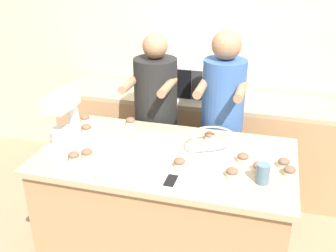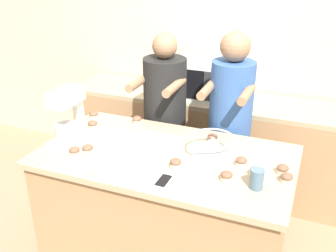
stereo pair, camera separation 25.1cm
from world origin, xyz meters
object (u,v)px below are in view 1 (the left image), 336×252
object	(u,v)px
cupcake_3	(87,153)
cell_phone	(171,181)
drinking_glass	(263,174)
mixing_bowl	(213,144)
cupcake_9	(243,158)
cupcake_0	(259,167)
cupcake_11	(284,163)
cupcake_6	(179,163)
cupcake_7	(130,121)
microwave_oven	(184,77)
cupcake_5	(85,118)
small_plate	(109,173)
cupcake_10	(210,136)
person_left	(156,126)
stand_mixer	(65,124)
cupcake_2	(74,156)
baking_tray	(153,143)
cupcake_4	(290,171)
cupcake_1	(232,173)
person_right	(221,129)
cupcake_8	(86,128)

from	to	relation	value
cupcake_3	cell_phone	bearing A→B (deg)	-12.99
drinking_glass	mixing_bowl	bearing A→B (deg)	142.02
cell_phone	cupcake_9	bearing A→B (deg)	42.80
drinking_glass	cupcake_0	size ratio (longest dim) A/B	1.66
cupcake_11	cupcake_6	bearing A→B (deg)	-164.68
cupcake_7	microwave_oven	bearing A→B (deg)	77.51
cupcake_5	cupcake_11	xyz separation A→B (m)	(1.47, -0.30, 0.00)
cupcake_3	small_plate	bearing A→B (deg)	-36.03
cupcake_9	cupcake_10	world-z (taller)	same
person_left	cell_phone	distance (m)	1.06
person_left	cupcake_7	bearing A→B (deg)	-110.61
person_left	cell_phone	bearing A→B (deg)	-68.14
mixing_bowl	cupcake_10	world-z (taller)	mixing_bowl
microwave_oven	stand_mixer	bearing A→B (deg)	-109.88
small_plate	cupcake_3	distance (m)	0.27
small_plate	cupcake_9	xyz separation A→B (m)	(0.75, 0.36, 0.02)
cupcake_2	small_plate	bearing A→B (deg)	-19.63
baking_tray	cupcake_5	world-z (taller)	cupcake_5
cupcake_4	baking_tray	bearing A→B (deg)	170.25
baking_tray	cupcake_0	bearing A→B (deg)	-11.96
mixing_bowl	cupcake_4	distance (m)	0.50
microwave_oven	cupcake_10	xyz separation A→B (m)	(0.42, -0.97, -0.09)
microwave_oven	small_plate	xyz separation A→B (m)	(-0.07, -1.59, -0.11)
cupcake_11	baking_tray	bearing A→B (deg)	175.79
drinking_glass	cupcake_7	world-z (taller)	drinking_glass
cell_phone	cupcake_1	size ratio (longest dim) A/B	2.05
cupcake_4	cell_phone	bearing A→B (deg)	-158.55
cupcake_5	cupcake_10	bearing A→B (deg)	-2.70
cupcake_2	cupcake_3	distance (m)	0.08
cupcake_4	cupcake_11	distance (m)	0.10
small_plate	cupcake_7	world-z (taller)	cupcake_7
cupcake_4	cupcake_7	bearing A→B (deg)	159.63
baking_tray	cupcake_10	distance (m)	0.40
cupcake_0	cupcake_9	bearing A→B (deg)	139.82
cupcake_5	cupcake_6	size ratio (longest dim) A/B	1.00
cupcake_11	stand_mixer	bearing A→B (deg)	-175.70
baking_tray	person_right	bearing A→B (deg)	55.87
stand_mixer	cupcake_6	distance (m)	0.80
cell_phone	cupcake_5	size ratio (longest dim) A/B	2.05
drinking_glass	cupcake_2	size ratio (longest dim) A/B	1.66
cupcake_2	cupcake_6	distance (m)	0.67
drinking_glass	cupcake_7	bearing A→B (deg)	151.29
cupcake_0	cupcake_5	distance (m)	1.39
person_left	cupcake_5	size ratio (longest dim) A/B	22.60
person_left	cupcake_11	size ratio (longest dim) A/B	22.60
person_left	drinking_glass	world-z (taller)	person_left
cupcake_3	cupcake_0	bearing A→B (deg)	6.53
cupcake_8	stand_mixer	bearing A→B (deg)	-94.47
cell_phone	cupcake_9	size ratio (longest dim) A/B	2.05
cupcake_3	mixing_bowl	bearing A→B (deg)	18.46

